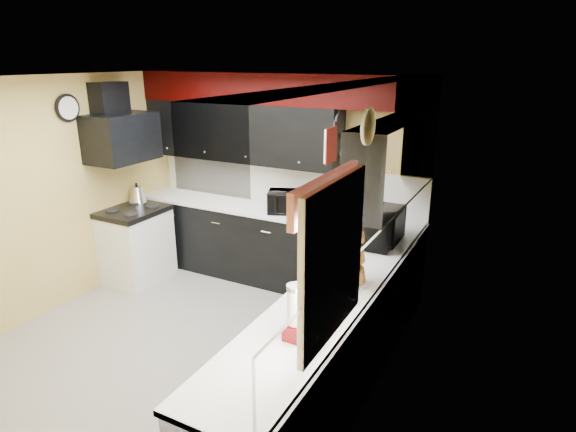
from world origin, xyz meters
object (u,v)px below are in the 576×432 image
object	(u,v)px
microwave	(377,226)
kettle	(137,194)
utensil_crock	(328,211)
toaster_oven	(287,202)
knife_block	(359,211)

from	to	relation	value
microwave	kettle	bearing A→B (deg)	89.34
microwave	utensil_crock	bearing A→B (deg)	54.67
microwave	utensil_crock	xyz separation A→B (m)	(-0.74, 0.51, -0.10)
toaster_oven	utensil_crock	bearing A→B (deg)	-14.30
toaster_oven	microwave	world-z (taller)	microwave
utensil_crock	kettle	size ratio (longest dim) A/B	0.62
microwave	utensil_crock	size ratio (longest dim) A/B	4.34
utensil_crock	kettle	world-z (taller)	kettle
kettle	knife_block	bearing A→B (deg)	10.26
utensil_crock	knife_block	size ratio (longest dim) A/B	0.55
toaster_oven	knife_block	size ratio (longest dim) A/B	1.74
microwave	knife_block	xyz separation A→B (m)	(-0.37, 0.50, -0.04)
knife_block	kettle	size ratio (longest dim) A/B	1.11
toaster_oven	knife_block	bearing A→B (deg)	-18.07
microwave	utensil_crock	world-z (taller)	microwave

